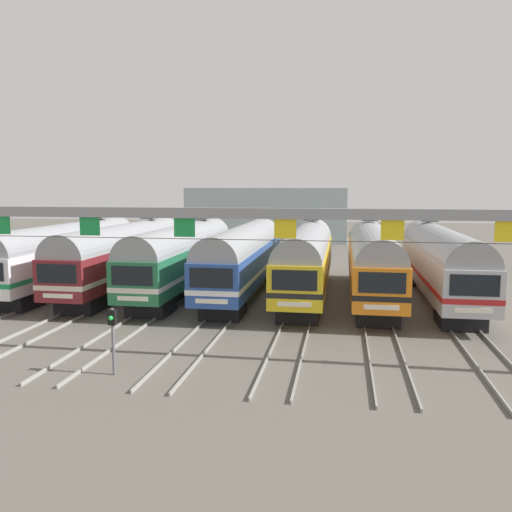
% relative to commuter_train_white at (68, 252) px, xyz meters
% --- Properties ---
extents(ground_plane, '(160.00, 160.00, 0.00)m').
position_rel_commuter_train_white_xyz_m(ground_plane, '(12.86, 0.00, -2.69)').
color(ground_plane, '#5B564F').
extents(track_bed, '(27.22, 70.00, 0.15)m').
position_rel_commuter_train_white_xyz_m(track_bed, '(12.86, 17.00, -2.61)').
color(track_bed, gray).
rests_on(track_bed, ground).
extents(commuter_train_white, '(2.88, 18.06, 5.05)m').
position_rel_commuter_train_white_xyz_m(commuter_train_white, '(0.00, 0.00, 0.00)').
color(commuter_train_white, white).
rests_on(commuter_train_white, ground).
extents(commuter_train_maroon, '(2.88, 18.06, 5.05)m').
position_rel_commuter_train_white_xyz_m(commuter_train_maroon, '(4.29, 0.00, 0.00)').
color(commuter_train_maroon, maroon).
rests_on(commuter_train_maroon, ground).
extents(commuter_train_green, '(2.88, 18.06, 5.05)m').
position_rel_commuter_train_white_xyz_m(commuter_train_green, '(8.57, 0.00, 0.00)').
color(commuter_train_green, '#236B42').
rests_on(commuter_train_green, ground).
extents(commuter_train_blue, '(2.88, 18.06, 4.77)m').
position_rel_commuter_train_white_xyz_m(commuter_train_blue, '(12.86, -0.00, -0.00)').
color(commuter_train_blue, '#284C9E').
rests_on(commuter_train_blue, ground).
extents(commuter_train_yellow, '(2.88, 18.06, 5.05)m').
position_rel_commuter_train_white_xyz_m(commuter_train_yellow, '(17.14, 0.00, 0.00)').
color(commuter_train_yellow, gold).
rests_on(commuter_train_yellow, ground).
extents(commuter_train_orange, '(2.88, 18.06, 5.05)m').
position_rel_commuter_train_white_xyz_m(commuter_train_orange, '(21.43, 0.00, 0.00)').
color(commuter_train_orange, orange).
rests_on(commuter_train_orange, ground).
extents(commuter_train_stainless, '(2.88, 18.06, 5.05)m').
position_rel_commuter_train_white_xyz_m(commuter_train_stainless, '(25.71, 0.00, 0.00)').
color(commuter_train_stainless, '#B2B5BA').
rests_on(commuter_train_stainless, ground).
extents(catenary_gantry, '(30.95, 0.44, 6.97)m').
position_rel_commuter_train_white_xyz_m(catenary_gantry, '(12.86, -13.50, 2.76)').
color(catenary_gantry, gray).
rests_on(catenary_gantry, ground).
extents(yard_signal_mast, '(0.28, 0.35, 2.66)m').
position_rel_commuter_train_white_xyz_m(yard_signal_mast, '(10.71, -16.20, -0.82)').
color(yard_signal_mast, '#59595E').
rests_on(yard_signal_mast, ground).
extents(maintenance_building, '(21.52, 10.00, 7.24)m').
position_rel_commuter_train_white_xyz_m(maintenance_building, '(9.23, 38.39, 0.93)').
color(maintenance_building, '#9EB2B7').
rests_on(maintenance_building, ground).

